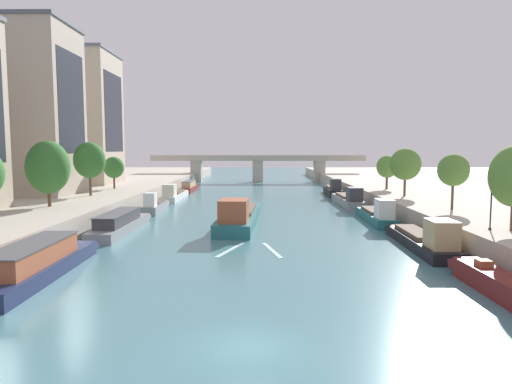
# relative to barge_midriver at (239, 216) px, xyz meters

# --- Properties ---
(ground_plane) EXTENTS (400.00, 400.00, 0.00)m
(ground_plane) POSITION_rel_barge_midriver_xyz_m (1.80, -32.43, -1.07)
(ground_plane) COLOR teal
(quay_left) EXTENTS (36.00, 170.00, 2.40)m
(quay_left) POSITION_rel_barge_midriver_xyz_m (-32.85, 22.57, 0.13)
(quay_left) COLOR #B7AD9E
(quay_left) RESTS_ON ground
(quay_right) EXTENTS (36.00, 170.00, 2.40)m
(quay_right) POSITION_rel_barge_midriver_xyz_m (36.45, 22.57, 0.13)
(quay_right) COLOR #B7AD9E
(quay_right) RESTS_ON ground
(barge_midriver) EXTENTS (4.92, 20.36, 3.61)m
(barge_midriver) POSITION_rel_barge_midriver_xyz_m (0.00, 0.00, 0.00)
(barge_midriver) COLOR #23666B
(barge_midriver) RESTS_ON ground
(wake_behind_barge) EXTENTS (5.59, 6.05, 0.03)m
(wake_behind_barge) POSITION_rel_barge_midriver_xyz_m (1.63, -13.05, -1.05)
(wake_behind_barge) COLOR silver
(wake_behind_barge) RESTS_ON ground
(moored_boat_left_lone) EXTENTS (3.30, 15.13, 2.52)m
(moored_boat_left_lone) POSITION_rel_barge_midriver_xyz_m (-12.76, -21.70, -0.02)
(moored_boat_left_lone) COLOR #1E284C
(moored_boat_left_lone) RESTS_ON ground
(moored_boat_left_upstream) EXTENTS (2.85, 14.88, 2.21)m
(moored_boat_left_upstream) POSITION_rel_barge_midriver_xyz_m (-12.41, -4.54, -0.14)
(moored_boat_left_upstream) COLOR gray
(moored_boat_left_upstream) RESTS_ON ground
(moored_boat_left_midway) EXTENTS (2.16, 10.37, 2.95)m
(moored_boat_left_midway) POSITION_rel_barge_midriver_xyz_m (-12.35, 11.14, -0.19)
(moored_boat_left_midway) COLOR gray
(moored_boat_left_midway) RESTS_ON ground
(moored_boat_left_gap_after) EXTENTS (2.64, 14.73, 2.96)m
(moored_boat_left_gap_after) POSITION_rel_barge_midriver_xyz_m (-12.60, 26.67, -0.20)
(moored_boat_left_gap_after) COLOR silver
(moored_boat_left_gap_after) RESTS_ON ground
(moored_boat_left_near) EXTENTS (2.27, 12.52, 2.25)m
(moored_boat_left_near) POSITION_rel_barge_midriver_xyz_m (-12.31, 41.77, -0.13)
(moored_boat_left_near) COLOR maroon
(moored_boat_left_near) RESTS_ON ground
(moored_boat_right_gap_after) EXTENTS (1.85, 10.03, 2.41)m
(moored_boat_right_gap_after) POSITION_rel_barge_midriver_xyz_m (16.67, -25.08, -0.37)
(moored_boat_right_gap_after) COLOR maroon
(moored_boat_right_gap_after) RESTS_ON ground
(moored_boat_right_downstream) EXTENTS (3.01, 14.30, 3.20)m
(moored_boat_right_downstream) POSITION_rel_barge_midriver_xyz_m (16.70, -12.77, -0.15)
(moored_boat_right_downstream) COLOR black
(moored_boat_right_downstream) RESTS_ON ground
(moored_boat_right_upstream) EXTENTS (2.68, 13.05, 3.20)m
(moored_boat_right_upstream) POSITION_rel_barge_midriver_xyz_m (16.34, 1.88, -0.14)
(moored_boat_right_upstream) COLOR #23666B
(moored_boat_right_upstream) RESTS_ON ground
(moored_boat_right_lone) EXTENTS (2.77, 15.03, 3.25)m
(moored_boat_right_lone) POSITION_rel_barge_midriver_xyz_m (16.04, 17.80, -0.09)
(moored_boat_right_lone) COLOR gray
(moored_boat_right_lone) RESTS_ON ground
(moored_boat_right_far) EXTENTS (2.85, 12.65, 3.40)m
(moored_boat_right_far) POSITION_rel_barge_midriver_xyz_m (16.25, 33.83, -0.05)
(moored_boat_right_far) COLOR black
(moored_boat_right_far) RESTS_ON ground
(tree_left_distant) EXTENTS (4.67, 4.67, 7.28)m
(tree_left_distant) POSITION_rel_barge_midriver_xyz_m (-21.02, -2.01, 5.69)
(tree_left_distant) COLOR brown
(tree_left_distant) RESTS_ON quay_left
(tree_left_far) EXTENTS (4.22, 4.22, 7.32)m
(tree_left_far) POSITION_rel_barge_midriver_xyz_m (-20.84, 9.73, 6.19)
(tree_left_far) COLOR brown
(tree_left_far) RESTS_ON quay_left
(tree_left_nearest) EXTENTS (3.24, 3.24, 5.14)m
(tree_left_nearest) POSITION_rel_barge_midriver_xyz_m (-21.05, 20.50, 4.75)
(tree_left_nearest) COLOR brown
(tree_left_nearest) RESTS_ON quay_left
(tree_right_far) EXTENTS (3.21, 3.21, 5.86)m
(tree_right_far) POSITION_rel_barge_midriver_xyz_m (22.64, -4.23, 5.49)
(tree_right_far) COLOR brown
(tree_right_far) RESTS_ON quay_right
(tree_right_second) EXTENTS (4.10, 4.10, 6.49)m
(tree_right_second) POSITION_rel_barge_midriver_xyz_m (21.96, 9.37, 5.67)
(tree_right_second) COLOR brown
(tree_right_second) RESTS_ON quay_right
(tree_right_midway) EXTENTS (3.31, 3.31, 5.35)m
(tree_right_midway) POSITION_rel_barge_midriver_xyz_m (22.61, 20.37, 4.89)
(tree_right_midway) COLOR brown
(tree_right_midway) RESTS_ON quay_right
(lamppost_right_bank) EXTENTS (0.28, 0.28, 4.43)m
(lamppost_right_bank) POSITION_rel_barge_midriver_xyz_m (20.52, -16.35, 3.77)
(lamppost_right_bank) COLOR black
(lamppost_right_bank) RESTS_ON quay_right
(building_left_tall) EXTENTS (14.24, 11.06, 23.65)m
(building_left_tall) POSITION_rel_barge_midriver_xyz_m (-30.62, 11.46, 13.17)
(building_left_tall) COLOR #A89989
(building_left_tall) RESTS_ON quay_left
(building_left_far_end) EXTENTS (12.53, 12.73, 24.14)m
(building_left_far_end) POSITION_rel_barge_midriver_xyz_m (-30.62, 32.16, 13.42)
(building_left_far_end) COLOR #B2A38E
(building_left_far_end) RESTS_ON quay_left
(bridge_far) EXTENTS (57.30, 4.40, 7.15)m
(bridge_far) POSITION_rel_barge_midriver_xyz_m (1.80, 70.65, 3.44)
(bridge_far) COLOR #ADA899
(bridge_far) RESTS_ON ground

